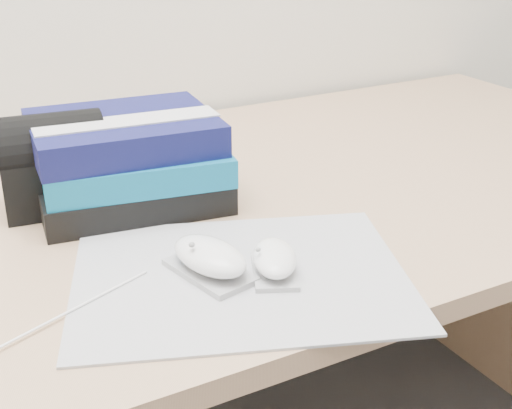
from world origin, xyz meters
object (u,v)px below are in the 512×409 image
mouse_rear (210,259)px  book_stack (128,161)px  mouse_front (274,260)px  desk (234,299)px  pouch (53,163)px

mouse_rear → book_stack: book_stack is taller
mouse_front → book_stack: 0.30m
desk → mouse_front: size_ratio=15.16×
book_stack → pouch: pouch is taller
book_stack → pouch: (-0.10, 0.03, 0.00)m
mouse_rear → pouch: size_ratio=0.79×
mouse_front → book_stack: (-0.07, 0.29, 0.04)m
mouse_rear → mouse_front: mouse_rear is taller
mouse_rear → book_stack: bearing=91.5°
desk → book_stack: book_stack is taller
mouse_front → pouch: (-0.17, 0.32, 0.05)m
mouse_front → pouch: size_ratio=0.68×
mouse_rear → book_stack: size_ratio=0.42×
desk → pouch: size_ratio=10.29×
mouse_rear → pouch: 0.31m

